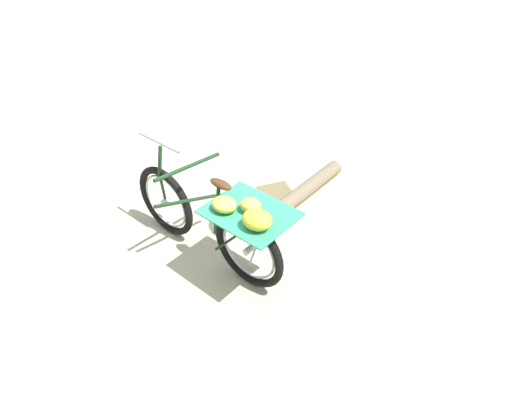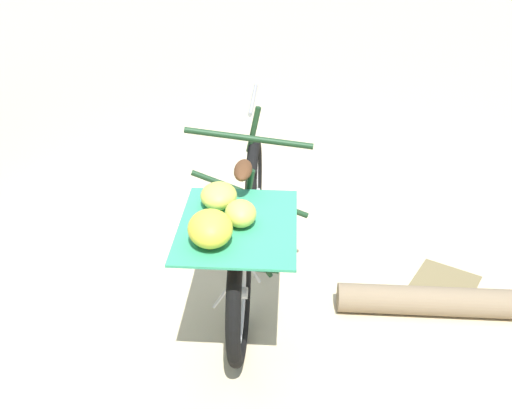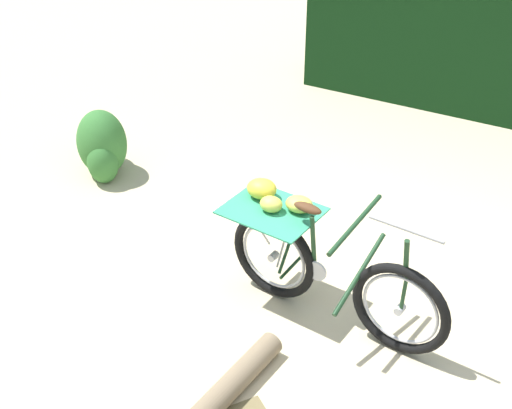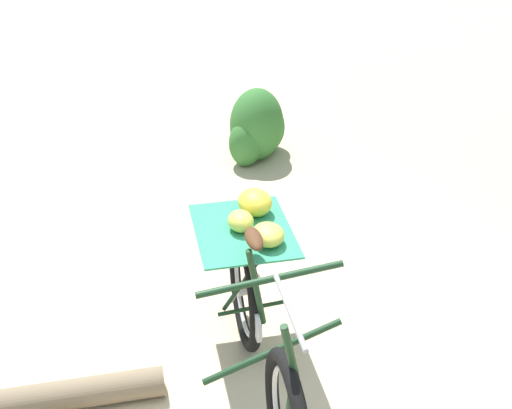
# 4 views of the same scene
# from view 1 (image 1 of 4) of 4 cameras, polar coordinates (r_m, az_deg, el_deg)

# --- Properties ---
(ground_plane) EXTENTS (60.00, 60.00, 0.00)m
(ground_plane) POSITION_cam_1_polar(r_m,az_deg,el_deg) (4.08, -7.28, -7.87)
(ground_plane) COLOR beige
(bicycle) EXTENTS (1.70, 1.13, 1.03)m
(bicycle) POSITION_cam_1_polar(r_m,az_deg,el_deg) (3.80, -5.82, -2.13)
(bicycle) COLOR black
(bicycle) RESTS_ON ground_plane
(fallen_log) EXTENTS (0.85, 1.35, 0.17)m
(fallen_log) POSITION_cam_1_polar(r_m,az_deg,el_deg) (4.77, 5.73, 1.33)
(fallen_log) COLOR #7F6B51
(fallen_log) RESTS_ON ground_plane
(leaf_litter_patch) EXTENTS (0.44, 0.36, 0.01)m
(leaf_litter_patch) POSITION_cam_1_polar(r_m,az_deg,el_deg) (4.90, 2.82, 1.38)
(leaf_litter_patch) COLOR olive
(leaf_litter_patch) RESTS_ON ground_plane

